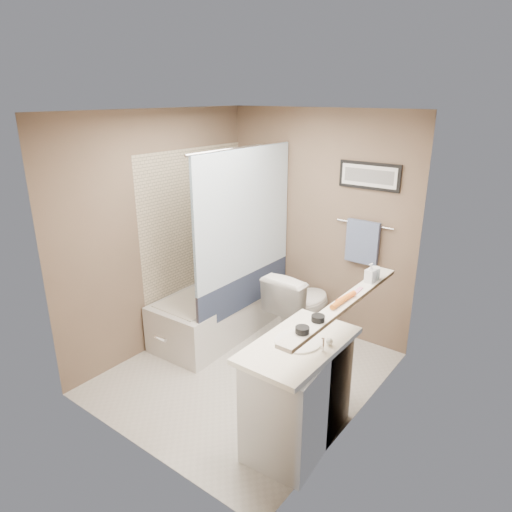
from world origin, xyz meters
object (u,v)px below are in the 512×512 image
Objects in this scene: candle_bowl_near at (302,330)px; candle_bowl_far at (318,318)px; bathtub at (217,312)px; hair_brush_back at (346,297)px; toilet at (300,306)px; glass_jar at (375,273)px; vanity at (298,394)px; soap_bottle at (371,273)px; hair_brush_front at (340,302)px.

candle_bowl_near is 1.00× the size of candle_bowl_far.
bathtub is 6.82× the size of hair_brush_back.
toilet is 8.31× the size of glass_jar.
vanity is 10.00× the size of candle_bowl_near.
soap_bottle is at bearing 90.00° from candle_bowl_near.
vanity is 0.76m from candle_bowl_far.
hair_brush_back is at bearing 135.84° from toilet.
candle_bowl_near is 0.90× the size of glass_jar.
candle_bowl_near reaches higher than vanity.
soap_bottle is (0.00, 0.52, 0.06)m from hair_brush_front.
candle_bowl_near and candle_bowl_far have the same top height.
candle_bowl_far is 0.91m from glass_jar.
vanity is at bearing 122.53° from candle_bowl_near.
hair_brush_front reaches higher than toilet.
hair_brush_back is (0.19, 0.31, 0.74)m from vanity.
hair_brush_front reaches higher than bathtub.
bathtub is at bearing 26.32° from toilet.
glass_jar is at bearing 90.00° from hair_brush_back.
hair_brush_front is (0.19, 0.21, 0.74)m from vanity.
vanity is 0.82m from hair_brush_back.
bathtub is 1.83m from vanity.
toilet is 3.78× the size of hair_brush_back.
hair_brush_back is 1.38× the size of soap_bottle.
candle_bowl_far is 0.40m from hair_brush_back.
soap_bottle reaches higher than hair_brush_front.
hair_brush_front is (0.00, 0.50, 0.00)m from candle_bowl_near.
bathtub is 16.67× the size of candle_bowl_near.
hair_brush_back is at bearing -90.00° from soap_bottle.
vanity is at bearing -102.78° from glass_jar.
hair_brush_front and hair_brush_back have the same top height.
soap_bottle reaches higher than glass_jar.
candle_bowl_near is 0.56× the size of soap_bottle.
bathtub is at bearing 146.04° from vanity.
vanity is 9.00× the size of glass_jar.
hair_brush_front is at bearing 133.06° from toilet.
hair_brush_front is at bearing 43.45° from vanity.
hair_brush_front reaches higher than vanity.
toilet is 1.30m from glass_jar.
glass_jar reaches higher than hair_brush_back.
bathtub is at bearing 177.97° from glass_jar.
bathtub is 15.00× the size of glass_jar.
toilet is at bearing 23.37° from bathtub.
toilet is at bearing 132.16° from hair_brush_front.
glass_jar is at bearing -4.08° from bathtub.
glass_jar is at bearing 90.00° from soap_bottle.
hair_brush_front reaches higher than candle_bowl_far.
candle_bowl_near reaches higher than toilet.
candle_bowl_near is 0.20m from candle_bowl_far.
glass_jar reaches higher than vanity.
candle_bowl_near is 0.41× the size of hair_brush_back.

